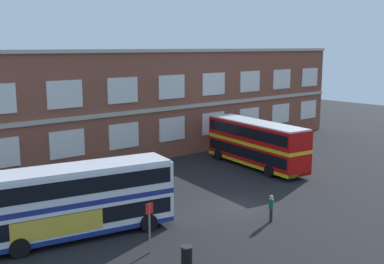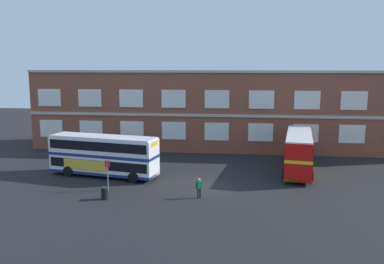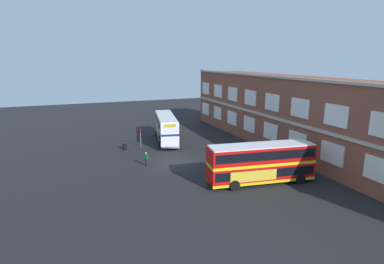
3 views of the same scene
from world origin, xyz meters
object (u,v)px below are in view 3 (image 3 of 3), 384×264
Objects in this scene: bus_stand_flag at (140,136)px; waiting_passenger at (146,158)px; double_decker_near at (166,128)px; double_decker_middle at (261,163)px; station_litter_bin at (125,146)px.

waiting_passenger is at bearing -8.15° from bus_stand_flag.
bus_stand_flag is (1.88, -4.43, -0.51)m from double_decker_near.
double_decker_middle reaches higher than station_litter_bin.
station_litter_bin is (-17.19, -10.95, -1.63)m from double_decker_middle.
bus_stand_flag is (-17.68, -8.55, -0.51)m from double_decker_middle.
station_litter_bin is at bearing -147.50° from double_decker_middle.
double_decker_middle is 20.44m from station_litter_bin.
double_decker_near is 10.96× the size of station_litter_bin.
double_decker_near is 6.64× the size of waiting_passenger.
waiting_passenger is (-9.42, -9.73, -1.22)m from double_decker_middle.
double_decker_middle reaches higher than waiting_passenger.
station_litter_bin is (2.37, -6.83, -1.63)m from double_decker_near.
bus_stand_flag is at bearing -67.03° from double_decker_near.
double_decker_near reaches higher than bus_stand_flag.
bus_stand_flag is at bearing -154.19° from double_decker_middle.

